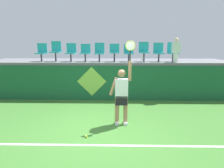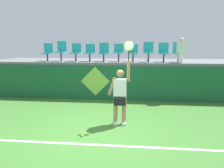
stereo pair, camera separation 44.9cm
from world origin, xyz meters
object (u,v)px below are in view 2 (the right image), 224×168
(tennis_player, at_px, (120,94))
(stadium_chair_8, at_px, (164,51))
(stadium_chair_7, at_px, (148,51))
(stadium_chair_0, at_px, (48,51))
(stadium_chair_4, at_px, (104,51))
(stadium_chair_5, at_px, (119,51))
(spectator_0, at_px, (181,50))
(water_bottle, at_px, (146,60))
(tennis_ball, at_px, (82,136))
(stadium_chair_6, at_px, (133,52))
(stadium_chair_9, at_px, (178,51))
(stadium_chair_1, at_px, (61,50))
(stadium_chair_2, at_px, (76,51))
(stadium_chair_3, at_px, (90,52))

(tennis_player, height_order, stadium_chair_8, tennis_player)
(stadium_chair_7, height_order, stadium_chair_8, stadium_chair_7)
(tennis_player, distance_m, stadium_chair_0, 5.00)
(tennis_player, distance_m, stadium_chair_8, 3.90)
(stadium_chair_4, distance_m, stadium_chair_5, 0.68)
(stadium_chair_8, xyz_separation_m, spectator_0, (0.63, -0.47, 0.08))
(water_bottle, height_order, stadium_chair_0, stadium_chair_0)
(tennis_ball, relative_size, water_bottle, 0.27)
(stadium_chair_6, relative_size, stadium_chair_8, 0.93)
(water_bottle, bearing_deg, tennis_ball, -116.91)
(tennis_player, xyz_separation_m, tennis_ball, (-0.95, -0.92, -0.91))
(stadium_chair_6, distance_m, spectator_0, 2.04)
(stadium_chair_7, relative_size, stadium_chair_8, 1.04)
(stadium_chair_6, bearing_deg, stadium_chair_8, 0.26)
(stadium_chair_5, relative_size, stadium_chair_9, 0.93)
(tennis_player, relative_size, spectator_0, 2.40)
(tennis_ball, bearing_deg, stadium_chair_7, 64.29)
(stadium_chair_1, height_order, stadium_chair_8, stadium_chair_1)
(stadium_chair_4, bearing_deg, stadium_chair_5, -0.87)
(stadium_chair_2, bearing_deg, stadium_chair_1, 179.70)
(stadium_chair_6, bearing_deg, stadium_chair_7, 0.46)
(stadium_chair_0, bearing_deg, stadium_chair_6, -0.07)
(stadium_chair_9, bearing_deg, stadium_chair_3, -179.90)
(water_bottle, relative_size, stadium_chair_6, 0.31)
(stadium_chair_0, relative_size, spectator_0, 0.79)
(tennis_player, xyz_separation_m, stadium_chair_8, (1.75, 3.30, 1.14))
(stadium_chair_3, relative_size, stadium_chair_6, 1.01)
(tennis_ball, bearing_deg, stadium_chair_9, 51.72)
(stadium_chair_2, bearing_deg, tennis_ball, -73.06)
(stadium_chair_6, xyz_separation_m, stadium_chair_8, (1.35, 0.01, 0.02))
(stadium_chair_2, xyz_separation_m, spectator_0, (4.61, -0.46, 0.08))
(stadium_chair_2, height_order, stadium_chair_8, stadium_chair_8)
(water_bottle, xyz_separation_m, stadium_chair_3, (-2.54, 0.44, 0.32))
(stadium_chair_1, relative_size, stadium_chair_6, 1.16)
(stadium_chair_0, height_order, stadium_chair_3, stadium_chair_0)
(stadium_chair_1, bearing_deg, stadium_chair_3, -0.30)
(spectator_0, bearing_deg, stadium_chair_3, 173.36)
(stadium_chair_0, xyz_separation_m, stadium_chair_1, (0.66, 0.00, 0.06))
(stadium_chair_5, height_order, stadium_chair_8, stadium_chair_8)
(tennis_player, relative_size, stadium_chair_7, 2.83)
(water_bottle, height_order, stadium_chair_8, stadium_chair_8)
(stadium_chair_8, height_order, spectator_0, spectator_0)
(tennis_ball, relative_size, stadium_chair_5, 0.08)
(stadium_chair_4, height_order, spectator_0, spectator_0)
(tennis_ball, bearing_deg, stadium_chair_8, 57.39)
(stadium_chair_1, height_order, stadium_chair_3, stadium_chair_1)
(stadium_chair_3, bearing_deg, stadium_chair_0, 179.87)
(stadium_chair_9, bearing_deg, stadium_chair_4, 179.99)
(stadium_chair_5, relative_size, stadium_chair_7, 0.91)
(stadium_chair_4, height_order, stadium_chair_8, stadium_chair_8)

